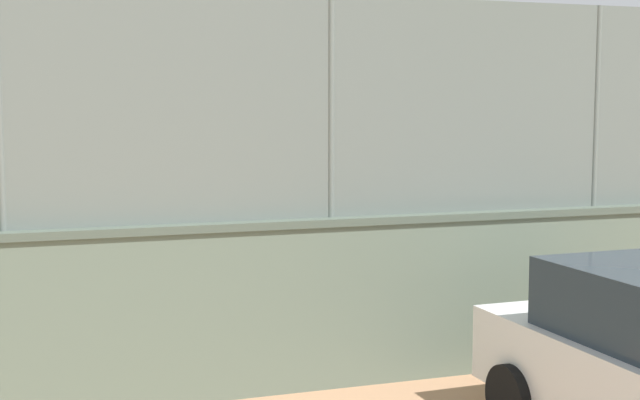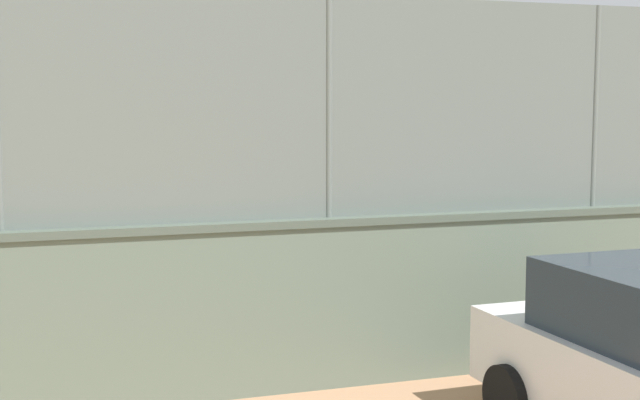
% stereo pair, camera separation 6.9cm
% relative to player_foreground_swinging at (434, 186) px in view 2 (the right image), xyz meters
% --- Properties ---
extents(ground_plane, '(260.00, 260.00, 0.00)m').
position_rel_player_foreground_swinging_xyz_m(ground_plane, '(5.07, 1.48, -1.01)').
color(ground_plane, tan).
extents(perimeter_wall, '(22.83, 0.76, 1.78)m').
position_rel_player_foreground_swinging_xyz_m(perimeter_wall, '(4.83, 10.48, -0.11)').
color(perimeter_wall, slate).
rests_on(perimeter_wall, ground_plane).
extents(fence_panel_on_wall, '(22.44, 0.41, 2.27)m').
position_rel_player_foreground_swinging_xyz_m(fence_panel_on_wall, '(4.83, 10.48, 1.91)').
color(fence_panel_on_wall, slate).
rests_on(fence_panel_on_wall, perimeter_wall).
extents(player_foreground_swinging, '(0.76, 1.19, 1.69)m').
position_rel_player_foreground_swinging_xyz_m(player_foreground_swinging, '(0.00, 0.00, 0.00)').
color(player_foreground_swinging, navy).
rests_on(player_foreground_swinging, ground_plane).
extents(player_near_wall_returning, '(0.74, 1.20, 1.62)m').
position_rel_player_foreground_swinging_xyz_m(player_near_wall_returning, '(6.68, 3.12, -0.05)').
color(player_near_wall_returning, '#B2B2B2').
rests_on(player_near_wall_returning, ground_plane).
extents(player_baseline_waiting, '(0.72, 1.21, 1.61)m').
position_rel_player_foreground_swinging_xyz_m(player_baseline_waiting, '(8.98, 6.79, -0.06)').
color(player_baseline_waiting, black).
rests_on(player_baseline_waiting, ground_plane).
extents(sports_ball, '(0.23, 0.23, 0.23)m').
position_rel_player_foreground_swinging_xyz_m(sports_ball, '(1.11, 1.70, -0.89)').
color(sports_ball, orange).
rests_on(sports_ball, ground_plane).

